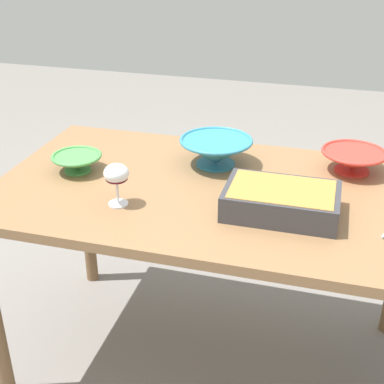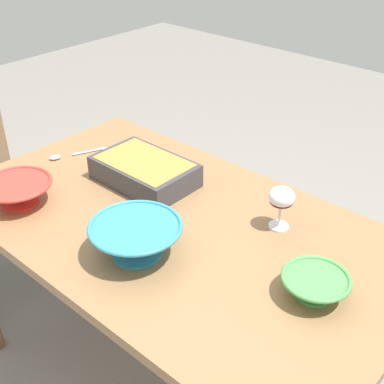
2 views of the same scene
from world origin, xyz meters
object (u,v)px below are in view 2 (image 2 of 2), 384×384
object	(u,v)px
mixing_bowl	(18,191)
serving_spoon	(66,156)
small_bowl	(136,238)
serving_bowl	(315,285)
wine_glass	(281,199)
dining_table	(173,243)
casserole_dish	(145,170)

from	to	relation	value
mixing_bowl	serving_spoon	distance (m)	0.34
small_bowl	serving_spoon	xyz separation A→B (m)	(-0.64, 0.22, -0.05)
small_bowl	serving_spoon	bearing A→B (deg)	160.70
mixing_bowl	small_bowl	size ratio (longest dim) A/B	0.86
serving_bowl	serving_spoon	world-z (taller)	serving_bowl
serving_spoon	small_bowl	bearing A→B (deg)	-19.30
wine_glass	mixing_bowl	size ratio (longest dim) A/B	0.61
mixing_bowl	serving_spoon	bearing A→B (deg)	117.24
small_bowl	serving_bowl	bearing A→B (deg)	21.58
wine_glass	small_bowl	distance (m)	0.45
wine_glass	mixing_bowl	distance (m)	0.84
serving_spoon	wine_glass	bearing A→B (deg)	10.39
serving_bowl	serving_spoon	size ratio (longest dim) A/B	0.83
wine_glass	serving_spoon	size ratio (longest dim) A/B	0.66
dining_table	serving_spoon	xyz separation A→B (m)	(-0.60, 0.04, 0.09)
dining_table	wine_glass	world-z (taller)	wine_glass
serving_spoon	dining_table	bearing A→B (deg)	-3.52
dining_table	casserole_dish	world-z (taller)	casserole_dish
dining_table	wine_glass	size ratio (longest dim) A/B	10.54
casserole_dish	small_bowl	xyz separation A→B (m)	(0.28, -0.30, 0.01)
wine_glass	small_bowl	xyz separation A→B (m)	(-0.23, -0.38, -0.04)
serving_bowl	dining_table	bearing A→B (deg)	179.74
casserole_dish	mixing_bowl	world-z (taller)	casserole_dish
wine_glass	serving_bowl	bearing A→B (deg)	-39.77
dining_table	mixing_bowl	distance (m)	0.53
dining_table	casserole_dish	distance (m)	0.29
wine_glass	serving_spoon	world-z (taller)	wine_glass
dining_table	serving_spoon	bearing A→B (deg)	176.48
casserole_dish	serving_bowl	world-z (taller)	casserole_dish
small_bowl	wine_glass	bearing A→B (deg)	59.19
mixing_bowl	serving_bowl	size ratio (longest dim) A/B	1.28
wine_glass	serving_spoon	xyz separation A→B (m)	(-0.86, -0.16, -0.09)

